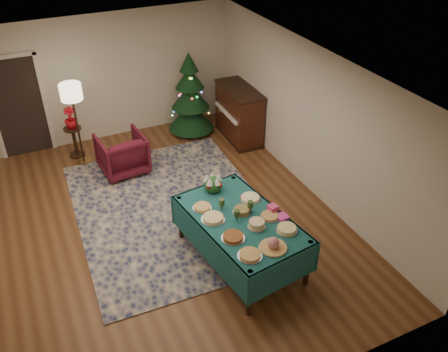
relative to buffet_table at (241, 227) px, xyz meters
name	(u,v)px	position (x,y,z in m)	size (l,w,h in m)	color
room_shell	(147,159)	(-0.95, 1.33, 0.70)	(7.00, 7.00, 7.00)	#593319
doorway	(19,105)	(-2.55, 4.81, 0.44)	(1.08, 0.04, 2.16)	black
rug	(171,208)	(-0.53, 1.67, -0.64)	(3.20, 4.20, 0.02)	#121C45
buffet_table	(241,227)	(0.00, 0.00, 0.00)	(1.50, 2.24, 0.82)	black
platter_0	(250,255)	(-0.25, -0.76, 0.19)	(0.33, 0.33, 0.05)	silver
platter_1	(273,244)	(0.10, -0.76, 0.23)	(0.39, 0.39, 0.18)	silver
platter_2	(287,229)	(0.46, -0.53, 0.19)	(0.31, 0.31, 0.07)	silver
platter_3	(233,237)	(-0.30, -0.35, 0.19)	(0.33, 0.33, 0.06)	silver
platter_4	(257,224)	(0.11, -0.28, 0.22)	(0.26, 0.26, 0.11)	silver
platter_5	(270,216)	(0.40, -0.16, 0.18)	(0.30, 0.30, 0.05)	silver
platter_6	(213,218)	(-0.38, 0.15, 0.19)	(0.35, 0.35, 0.06)	silver
platter_7	(242,211)	(0.08, 0.12, 0.20)	(0.27, 0.27, 0.08)	silver
platter_8	(250,198)	(0.35, 0.36, 0.18)	(0.33, 0.33, 0.05)	silver
platter_9	(202,207)	(-0.41, 0.46, 0.18)	(0.29, 0.29, 0.05)	silver
goblet_0	(222,204)	(-0.16, 0.31, 0.26)	(0.09, 0.09, 0.19)	#2D471E
goblet_1	(250,206)	(0.20, 0.08, 0.26)	(0.09, 0.09, 0.19)	#2D471E
goblet_2	(237,215)	(-0.08, -0.02, 0.26)	(0.09, 0.09, 0.19)	#2D471E
napkin_stack	(282,217)	(0.55, -0.25, 0.18)	(0.16, 0.16, 0.04)	#D93C9C
gift_box	(273,209)	(0.50, -0.06, 0.22)	(0.13, 0.13, 0.11)	#D93C78
centerpiece	(213,183)	(-0.08, 0.81, 0.30)	(0.29, 0.29, 0.34)	#1E4C1E
armchair	(122,152)	(-0.94, 3.24, -0.21)	(0.86, 0.80, 0.88)	#51111E
floor_lamp	(72,97)	(-1.60, 3.93, 0.80)	(0.41, 0.41, 1.71)	#A57F3F
side_table	(75,142)	(-1.68, 4.26, -0.34)	(0.36, 0.36, 0.65)	black
potted_plant	(71,123)	(-1.68, 4.26, 0.12)	(0.25, 0.45, 0.25)	#B00C15
christmas_tree	(190,97)	(0.90, 4.23, 0.18)	(1.35, 1.35, 1.86)	black
piano	(239,114)	(1.74, 3.50, -0.08)	(0.69, 1.38, 1.18)	black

